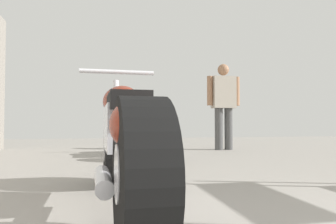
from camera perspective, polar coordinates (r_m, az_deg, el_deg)
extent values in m
plane|color=gray|center=(3.40, 3.84, -10.74)|extent=(16.28, 16.28, 0.00)
cylinder|color=black|center=(2.71, -9.30, -6.31)|extent=(0.21, 0.63, 0.62)
cylinder|color=silver|center=(2.71, -9.30, -6.31)|extent=(0.21, 0.24, 0.24)
cylinder|color=black|center=(1.31, -4.87, -10.85)|extent=(0.21, 0.63, 0.62)
cylinder|color=silver|center=(1.31, -4.87, -10.85)|extent=(0.21, 0.24, 0.24)
cube|color=silver|center=(1.99, -7.84, -2.78)|extent=(0.25, 0.63, 0.27)
ellipsoid|color=maroon|center=(2.21, -8.35, 1.83)|extent=(0.27, 0.51, 0.21)
cube|color=black|center=(1.82, -7.29, 1.75)|extent=(0.23, 0.47, 0.10)
ellipsoid|color=maroon|center=(1.34, -5.15, -2.29)|extent=(0.27, 0.44, 0.23)
cylinder|color=silver|center=(2.66, -9.20, -0.08)|extent=(0.06, 0.25, 0.57)
cylinder|color=silver|center=(2.65, -9.10, 7.11)|extent=(0.60, 0.05, 0.04)
cylinder|color=silver|center=(1.72, -11.56, -11.87)|extent=(0.10, 0.54, 0.09)
cylinder|color=black|center=(5.62, -5.39, -4.60)|extent=(0.24, 0.54, 0.53)
cylinder|color=silver|center=(5.62, -5.39, -4.60)|extent=(0.23, 0.21, 0.20)
cylinder|color=black|center=(4.43, -2.98, -5.27)|extent=(0.24, 0.54, 0.53)
cylinder|color=silver|center=(4.43, -2.98, -5.27)|extent=(0.23, 0.21, 0.20)
cube|color=silver|center=(5.02, -4.33, -3.19)|extent=(0.23, 0.54, 0.23)
ellipsoid|color=black|center=(5.20, -4.67, -1.50)|extent=(0.24, 0.44, 0.18)
cube|color=black|center=(4.87, -4.02, -1.75)|extent=(0.20, 0.41, 0.08)
ellipsoid|color=black|center=(4.47, -3.08, -3.11)|extent=(0.23, 0.38, 0.20)
cylinder|color=silver|center=(5.58, -5.33, -2.05)|extent=(0.05, 0.21, 0.48)
cylinder|color=silver|center=(5.56, -5.27, 0.87)|extent=(0.52, 0.05, 0.03)
cylinder|color=silver|center=(4.77, -5.20, -6.01)|extent=(0.10, 0.46, 0.07)
cylinder|color=#4C4C4C|center=(6.41, 10.80, -2.98)|extent=(0.16, 0.16, 0.82)
cylinder|color=#4C4C4C|center=(6.33, 9.10, -3.01)|extent=(0.16, 0.16, 0.82)
cube|color=#B2A899|center=(6.40, 9.91, 3.49)|extent=(0.45, 0.25, 0.63)
cylinder|color=#9E7051|center=(6.51, 12.23, 3.64)|extent=(0.11, 0.11, 0.58)
cylinder|color=#9E7051|center=(6.30, 7.52, 3.80)|extent=(0.11, 0.11, 0.58)
sphere|color=#9E7051|center=(6.46, 9.89, 7.47)|extent=(0.23, 0.23, 0.23)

